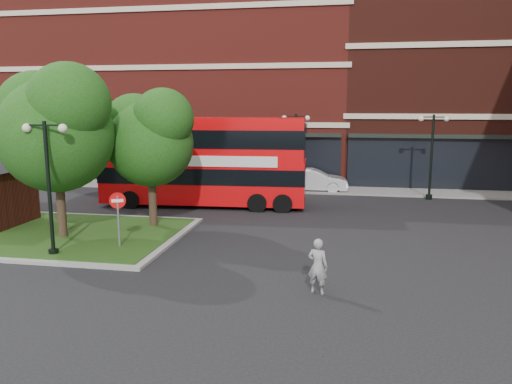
% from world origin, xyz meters
% --- Properties ---
extents(ground, '(120.00, 120.00, 0.00)m').
position_xyz_m(ground, '(0.00, 0.00, 0.00)').
color(ground, black).
rests_on(ground, ground).
extents(pavement_far, '(44.00, 3.00, 0.12)m').
position_xyz_m(pavement_far, '(0.00, 16.50, 0.06)').
color(pavement_far, slate).
rests_on(pavement_far, ground).
extents(terrace_far_left, '(26.00, 12.00, 14.00)m').
position_xyz_m(terrace_far_left, '(-8.00, 24.00, 7.00)').
color(terrace_far_left, maroon).
rests_on(terrace_far_left, ground).
extents(terrace_far_right, '(18.00, 12.00, 16.00)m').
position_xyz_m(terrace_far_right, '(14.00, 24.00, 8.00)').
color(terrace_far_right, '#471911').
rests_on(terrace_far_right, ground).
extents(traffic_island, '(12.60, 7.60, 0.15)m').
position_xyz_m(traffic_island, '(-8.00, 3.00, 0.07)').
color(traffic_island, gray).
rests_on(traffic_island, ground).
extents(tree_island_west, '(5.40, 4.71, 7.21)m').
position_xyz_m(tree_island_west, '(-6.60, 2.58, 4.79)').
color(tree_island_west, '#2D2116').
rests_on(tree_island_west, ground).
extents(tree_island_east, '(4.46, 3.90, 6.29)m').
position_xyz_m(tree_island_east, '(-3.58, 5.06, 4.24)').
color(tree_island_east, '#2D2116').
rests_on(tree_island_east, ground).
extents(lamp_island, '(1.72, 0.36, 5.00)m').
position_xyz_m(lamp_island, '(-5.50, 0.20, 2.83)').
color(lamp_island, black).
rests_on(lamp_island, ground).
extents(lamp_far_left, '(1.72, 0.36, 5.00)m').
position_xyz_m(lamp_far_left, '(2.00, 14.50, 2.83)').
color(lamp_far_left, black).
rests_on(lamp_far_left, ground).
extents(lamp_far_right, '(1.72, 0.36, 5.00)m').
position_xyz_m(lamp_far_right, '(10.00, 14.50, 2.83)').
color(lamp_far_right, black).
rests_on(lamp_far_right, ground).
extents(bus, '(11.31, 3.14, 4.27)m').
position_xyz_m(bus, '(-2.65, 10.37, 2.80)').
color(bus, red).
rests_on(bus, ground).
extents(woman, '(0.71, 0.56, 1.69)m').
position_xyz_m(woman, '(4.32, -1.69, 0.85)').
color(woman, gray).
rests_on(woman, ground).
extents(car_silver, '(4.63, 1.96, 1.56)m').
position_xyz_m(car_silver, '(0.52, 16.00, 0.78)').
color(car_silver, '#A0A3A7').
rests_on(car_silver, ground).
extents(car_white, '(4.54, 1.73, 1.48)m').
position_xyz_m(car_white, '(3.00, 16.00, 0.74)').
color(car_white, white).
rests_on(car_white, ground).
extents(no_entry_sign, '(0.60, 0.27, 2.26)m').
position_xyz_m(no_entry_sign, '(-3.50, 1.50, 1.61)').
color(no_entry_sign, slate).
rests_on(no_entry_sign, ground).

